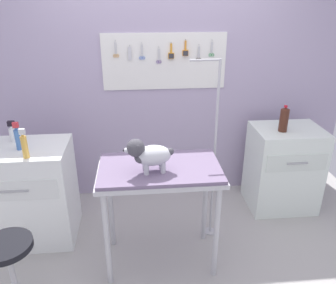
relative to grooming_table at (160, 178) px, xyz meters
name	(u,v)px	position (x,y,z in m)	size (l,w,h in m)	color
ground	(172,270)	(0.09, -0.13, -0.82)	(4.40, 4.00, 0.04)	#A9A6A2
rear_wall_panel	(160,93)	(0.09, 1.15, 0.36)	(4.00, 0.11, 2.30)	#AC9EBC
grooming_table	(160,178)	(0.00, 0.00, 0.00)	(0.96, 0.57, 0.90)	#B7B7BC
grooming_arm	(213,161)	(0.49, 0.30, -0.02)	(0.29, 0.11, 1.66)	#B7B7BC
dog	(148,154)	(-0.09, -0.07, 0.25)	(0.37, 0.19, 0.27)	silver
counter_left	(28,193)	(-1.17, 0.43, -0.34)	(0.80, 0.58, 0.92)	white
cabinet_right	(283,168)	(1.34, 0.71, -0.36)	(0.68, 0.54, 0.89)	white
stool	(8,256)	(-1.07, -0.42, -0.31)	(0.35, 0.35, 0.60)	#9E9EA3
spray_bottle_short	(18,138)	(-1.15, 0.39, 0.22)	(0.05, 0.05, 0.24)	#4170B9
pump_bottle_white	(24,145)	(-1.05, 0.23, 0.23)	(0.05, 0.05, 0.25)	gold
conditioner_bottle	(13,133)	(-1.25, 0.57, 0.20)	(0.06, 0.06, 0.19)	white
soda_bottle	(284,119)	(1.25, 0.65, 0.21)	(0.08, 0.08, 0.26)	#492419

